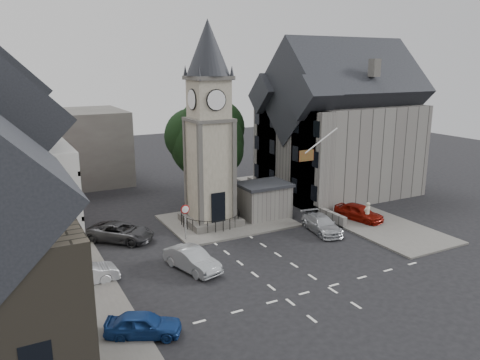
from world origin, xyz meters
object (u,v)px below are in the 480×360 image
clock_tower (209,127)px  car_east_red (359,212)px  car_west_blue (143,324)px  pedestrian (367,213)px  stone_shelter (264,200)px

clock_tower → car_east_red: (11.50, -4.99, -7.39)m
car_west_blue → pedestrian: size_ratio=1.96×
clock_tower → stone_shelter: bearing=-5.8°
car_west_blue → car_east_red: size_ratio=0.86×
car_west_blue → clock_tower: bearing=-9.2°
stone_shelter → pedestrian: stone_shelter is taller
clock_tower → stone_shelter: (4.80, -0.49, -6.57)m
stone_shelter → pedestrian: bearing=-39.4°
car_west_blue → car_east_red: car_east_red is taller
car_west_blue → stone_shelter: bearing=-21.6°
car_east_red → car_west_blue: bearing=-173.2°
stone_shelter → car_west_blue: bearing=-138.3°
car_east_red → pedestrian: bearing=-104.9°
pedestrian → clock_tower: bearing=-26.4°
clock_tower → pedestrian: size_ratio=8.61×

